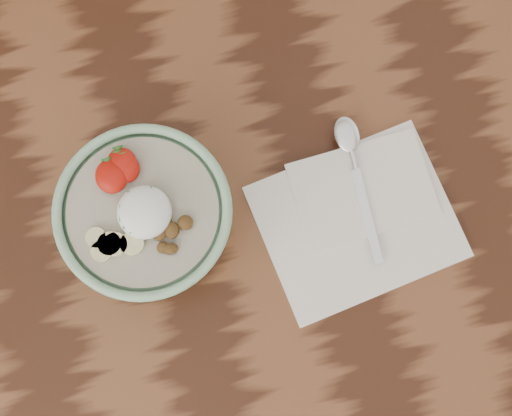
{
  "coord_description": "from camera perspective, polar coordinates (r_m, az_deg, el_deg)",
  "views": [
    {
      "loc": [
        -13.39,
        -16.69,
        168.89
      ],
      "look_at": [
        -9.67,
        -3.05,
        87.47
      ],
      "focal_mm": 50.0,
      "sensor_mm": 36.0,
      "label": 1
    }
  ],
  "objects": [
    {
      "name": "table",
      "position": [
        1.05,
        4.64,
        0.92
      ],
      "size": [
        160.0,
        90.0,
        75.0
      ],
      "color": "#32170C",
      "rests_on": "ground"
    },
    {
      "name": "breakfast_bowl",
      "position": [
        0.89,
        -8.69,
        -0.67
      ],
      "size": [
        21.27,
        21.27,
        14.46
      ],
      "rotation": [
        0.0,
        0.0,
        0.34
      ],
      "color": "#88B791",
      "rests_on": "table"
    },
    {
      "name": "napkin",
      "position": [
        0.95,
        8.16,
        -0.56
      ],
      "size": [
        27.01,
        22.87,
        1.52
      ],
      "rotation": [
        0.0,
        0.0,
        0.12
      ],
      "color": "white",
      "rests_on": "table"
    },
    {
      "name": "spoon",
      "position": [
        0.96,
        7.68,
        4.25
      ],
      "size": [
        3.64,
        20.29,
        1.06
      ],
      "rotation": [
        0.0,
        0.0,
        -0.05
      ],
      "color": "silver",
      "rests_on": "napkin"
    }
  ]
}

